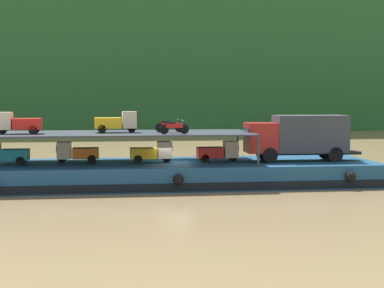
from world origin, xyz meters
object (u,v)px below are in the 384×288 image
(mini_truck_lower_aft, at_px, (77,152))
(motorcycle_upper_port, at_px, (174,127))
(cargo_barge, at_px, (172,173))
(covered_lorry, at_px, (299,136))
(mini_truck_upper_stern, at_px, (18,123))
(mini_truck_lower_stern, at_px, (6,154))
(motorcycle_upper_centre, at_px, (169,126))
(mini_truck_upper_mid, at_px, (117,122))
(mini_truck_lower_fore, at_px, (218,151))
(mini_truck_lower_mid, at_px, (152,152))

(mini_truck_lower_aft, bearing_deg, motorcycle_upper_port, -21.35)
(cargo_barge, height_order, covered_lorry, covered_lorry)
(mini_truck_upper_stern, bearing_deg, covered_lorry, 1.22)
(mini_truck_lower_stern, xyz_separation_m, motorcycle_upper_port, (10.63, -1.95, 1.74))
(mini_truck_lower_aft, bearing_deg, cargo_barge, -4.45)
(motorcycle_upper_port, bearing_deg, mini_truck_lower_aft, 158.65)
(motorcycle_upper_centre, bearing_deg, mini_truck_upper_mid, 179.17)
(motorcycle_upper_port, bearing_deg, mini_truck_lower_fore, 30.01)
(mini_truck_lower_stern, distance_m, mini_truck_lower_mid, 9.35)
(mini_truck_lower_stern, height_order, motorcycle_upper_centre, motorcycle_upper_centre)
(cargo_barge, distance_m, covered_lorry, 8.93)
(motorcycle_upper_port, bearing_deg, mini_truck_upper_stern, 172.50)
(cargo_barge, relative_size, mini_truck_upper_stern, 9.85)
(mini_truck_upper_stern, height_order, motorcycle_upper_centre, mini_truck_upper_stern)
(cargo_barge, xyz_separation_m, mini_truck_lower_fore, (3.09, -0.10, 1.44))
(cargo_barge, xyz_separation_m, covered_lorry, (8.59, -0.26, 2.45))
(mini_truck_lower_stern, relative_size, mini_truck_lower_fore, 1.00)
(cargo_barge, height_order, mini_truck_lower_aft, mini_truck_lower_aft)
(mini_truck_lower_stern, distance_m, motorcycle_upper_port, 10.95)
(mini_truck_lower_stern, height_order, mini_truck_lower_aft, same)
(mini_truck_lower_fore, relative_size, motorcycle_upper_centre, 1.44)
(covered_lorry, relative_size, motorcycle_upper_centre, 4.15)
(motorcycle_upper_centre, bearing_deg, cargo_barge, -6.25)
(mini_truck_upper_mid, bearing_deg, mini_truck_upper_stern, -173.31)
(mini_truck_lower_stern, distance_m, mini_truck_upper_mid, 7.33)
(mini_truck_lower_stern, height_order, mini_truck_lower_mid, same)
(cargo_barge, relative_size, covered_lorry, 3.44)
(mini_truck_upper_stern, relative_size, motorcycle_upper_centre, 1.45)
(covered_lorry, height_order, mini_truck_lower_mid, covered_lorry)
(mini_truck_lower_mid, xyz_separation_m, mini_truck_upper_mid, (-2.30, 0.11, 2.00))
(mini_truck_lower_aft, xyz_separation_m, mini_truck_lower_fore, (9.35, -0.59, 0.00))
(mini_truck_upper_stern, bearing_deg, motorcycle_upper_centre, 3.99)
(covered_lorry, bearing_deg, mini_truck_lower_aft, 177.12)
(mini_truck_lower_mid, xyz_separation_m, motorcycle_upper_centre, (1.17, 0.06, 1.74))
(mini_truck_lower_mid, distance_m, motorcycle_upper_centre, 2.10)
(mini_truck_lower_mid, bearing_deg, cargo_barge, 1.66)
(mini_truck_lower_fore, distance_m, motorcycle_upper_port, 4.05)
(mini_truck_lower_stern, height_order, mini_truck_upper_mid, mini_truck_upper_mid)
(motorcycle_upper_centre, bearing_deg, covered_lorry, -1.82)
(mini_truck_lower_stern, xyz_separation_m, mini_truck_upper_stern, (0.91, -0.67, 2.00))
(covered_lorry, height_order, mini_truck_lower_aft, covered_lorry)
(covered_lorry, distance_m, mini_truck_upper_mid, 12.29)
(mini_truck_lower_fore, bearing_deg, mini_truck_upper_mid, 178.55)
(covered_lorry, xyz_separation_m, mini_truck_lower_fore, (-5.50, 0.16, -1.00))
(covered_lorry, relative_size, mini_truck_lower_aft, 2.88)
(mini_truck_upper_mid, relative_size, motorcycle_upper_port, 1.47)
(mini_truck_lower_stern, bearing_deg, motorcycle_upper_port, -10.39)
(mini_truck_upper_stern, bearing_deg, mini_truck_lower_stern, 143.58)
(mini_truck_lower_aft, relative_size, mini_truck_lower_fore, 1.00)
(mini_truck_lower_stern, distance_m, mini_truck_lower_aft, 4.48)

